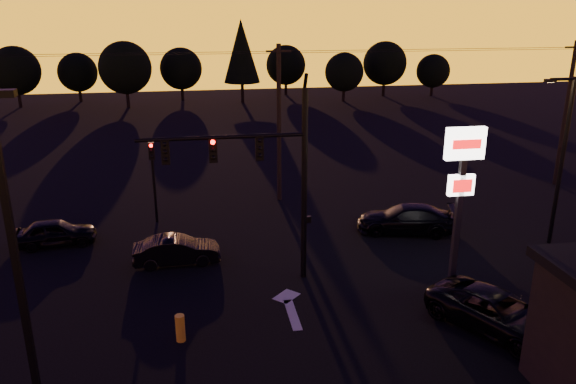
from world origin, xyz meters
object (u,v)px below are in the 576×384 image
Objects in this scene: suv_parked at (497,312)px; car_left at (55,232)px; traffic_signal_mast at (265,167)px; secondary_signal at (153,171)px; pylon_sign at (462,177)px; car_right at (406,219)px; bollard at (180,328)px; car_mid at (177,250)px; parking_lot_light at (13,242)px; streetlight at (561,155)px.

car_left is at bearing 117.99° from suv_parked.
secondary_signal is at bearing 123.19° from traffic_signal_mast.
car_left is (-9.53, 5.25, -4.30)m from traffic_signal_mast.
car_right is (0.58, 6.48, -4.20)m from pylon_sign.
car_mid reaches higher than bollard.
secondary_signal is 5.85m from car_mid.
car_left is 0.77× the size of car_right.
parking_lot_light reaches higher than secondary_signal.
pylon_sign is 11.59m from bollard.
car_mid is at bearing 156.51° from pylon_sign.
secondary_signal is 14.90m from parking_lot_light.
parking_lot_light is at bearing 156.30° from suv_parked.
traffic_signal_mast is at bearing 43.37° from parking_lot_light.
parking_lot_light reaches higher than streetlight.
bollard is at bearing 37.27° from parking_lot_light.
traffic_signal_mast is at bearing 115.01° from suv_parked.
streetlight is (21.41, 8.50, -0.85)m from parking_lot_light.
car_left is (-16.63, 7.75, -4.27)m from pylon_sign.
car_left reaches higher than car_mid.
car_left is at bearing 60.62° from car_mid.
secondary_signal is at bearing -90.55° from car_right.
suv_parked is (12.47, -12.66, -2.17)m from secondary_signal.
streetlight is at bearing 6.14° from traffic_signal_mast.
bollard is at bearing -153.49° from car_left.
car_right is (11.41, 1.77, 0.08)m from car_mid.
traffic_signal_mast reaches higher than bollard.
secondary_signal is 4.43× the size of bollard.
bollard is at bearing -131.03° from traffic_signal_mast.
car_mid is (-0.23, 6.24, 0.14)m from bollard.
parking_lot_light reaches higher than car_right.
traffic_signal_mast is 6.95m from bollard.
secondary_signal reaches higher than car_left.
car_right is at bearing 36.04° from parking_lot_light.
car_right is (17.21, -1.27, 0.07)m from car_left.
pylon_sign is at bearing 17.23° from parking_lot_light.
streetlight is at bearing -105.54° from car_left.
suv_parked is at bearing -5.88° from bollard.
bollard is 0.20× the size of car_right.
suv_parked is at bearing -34.33° from traffic_signal_mast.
parking_lot_light is at bearing -158.35° from streetlight.
streetlight is 24.13m from car_left.
suv_parked is at bearing 6.96° from parking_lot_light.
car_right reaches higher than bollard.
pylon_sign is 1.39× the size of car_right.
parking_lot_light is at bearing -38.91° from car_right.
traffic_signal_mast reaches higher than pylon_sign.
secondary_signal is 0.54× the size of streetlight.
car_mid is at bearing 149.34° from traffic_signal_mast.
secondary_signal is (-4.90, 7.49, -2.07)m from traffic_signal_mast.
streetlight reaches higher than car_left.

